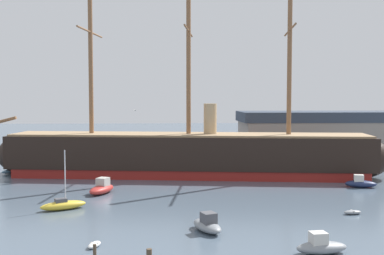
{
  "coord_description": "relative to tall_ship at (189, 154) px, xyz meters",
  "views": [
    {
      "loc": [
        -4.96,
        -28.36,
        12.52
      ],
      "look_at": [
        -1.16,
        34.49,
        8.51
      ],
      "focal_mm": 46.01,
      "sensor_mm": 36.0,
      "label": 1
    }
  ],
  "objects": [
    {
      "name": "sailboat_mid_left",
      "position": [
        -15.06,
        -21.85,
        -2.97
      ],
      "size": [
        5.21,
        3.68,
        6.61
      ],
      "color": "gold",
      "rests_on": "ground"
    },
    {
      "name": "motorboat_foreground_right",
      "position": [
        8.5,
        -38.51,
        -2.91
      ],
      "size": [
        4.35,
        2.19,
        1.76
      ],
      "color": "gray",
      "rests_on": "ground"
    },
    {
      "name": "seagull_in_flight",
      "position": [
        -7.5,
        -14.88,
        7.24
      ],
      "size": [
        0.42,
        1.28,
        0.14
      ],
      "color": "silver"
    },
    {
      "name": "motorboat_alongside_bow",
      "position": [
        -11.88,
        -13.07,
        -2.82
      ],
      "size": [
        3.83,
        5.24,
        2.03
      ],
      "color": "#B22D28",
      "rests_on": "ground"
    },
    {
      "name": "dinghy_foreground_left",
      "position": [
        -9.75,
        -35.71,
        -3.32
      ],
      "size": [
        1.3,
        1.95,
        0.43
      ],
      "color": "silver",
      "rests_on": "ground"
    },
    {
      "name": "dinghy_mid_right",
      "position": [
        16.04,
        -25.9,
        -3.3
      ],
      "size": [
        2.02,
        1.06,
        0.46
      ],
      "color": "gray",
      "rests_on": "ground"
    },
    {
      "name": "dockside_warehouse_right",
      "position": [
        35.8,
        17.03,
        1.28
      ],
      "size": [
        53.64,
        13.89,
        16.39
      ],
      "color": "#565659",
      "rests_on": "ground"
    },
    {
      "name": "motorboat_near_centre",
      "position": [
        0.05,
        -31.62,
        -2.88
      ],
      "size": [
        3.3,
        4.79,
        1.86
      ],
      "color": "gray",
      "rests_on": "ground"
    },
    {
      "name": "dinghy_far_right",
      "position": [
        28.76,
        5.28,
        -3.21
      ],
      "size": [
        1.72,
        2.85,
        0.63
      ],
      "color": "#236670",
      "rests_on": "ground"
    },
    {
      "name": "mooring_piling_right_pair",
      "position": [
        -9.27,
        -38.98,
        -2.91
      ],
      "size": [
        0.27,
        0.27,
        1.24
      ],
      "primitive_type": "cylinder",
      "color": "#4C3D2D",
      "rests_on": "ground"
    },
    {
      "name": "tall_ship",
      "position": [
        0.0,
        0.0,
        0.0
      ],
      "size": [
        67.22,
        17.58,
        32.41
      ],
      "color": "maroon",
      "rests_on": "ground"
    },
    {
      "name": "motorboat_alongside_stern",
      "position": [
        23.1,
        -10.83,
        -2.91
      ],
      "size": [
        4.5,
        2.81,
        1.76
      ],
      "color": "#1E284C",
      "rests_on": "ground"
    },
    {
      "name": "dinghy_distant_centre",
      "position": [
        3.92,
        18.52,
        -3.3
      ],
      "size": [
        1.7,
        2.1,
        0.46
      ],
      "color": "#B22D28",
      "rests_on": "ground"
    },
    {
      "name": "sailboat_far_left",
      "position": [
        -28.4,
        4.75,
        -3.09
      ],
      "size": [
        3.51,
        3.81,
        5.2
      ],
      "color": "#7FB2D6",
      "rests_on": "ground"
    }
  ]
}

